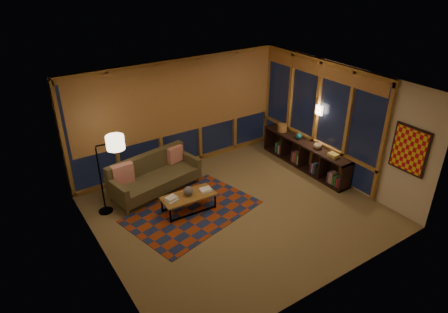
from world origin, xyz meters
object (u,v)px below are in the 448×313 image
sofa (155,176)px  coffee_table (189,203)px  bookshelf (305,155)px  floor_lamp (100,177)px

sofa → coffee_table: 1.10m
sofa → bookshelf: sofa is taller
coffee_table → floor_lamp: (-1.47, 0.93, 0.64)m
coffee_table → floor_lamp: size_ratio=0.67×
floor_lamp → sofa: bearing=12.0°
bookshelf → sofa: bearing=164.7°
floor_lamp → bookshelf: size_ratio=0.61×
coffee_table → bookshelf: (3.32, 0.06, 0.15)m
sofa → floor_lamp: (-1.22, -0.12, 0.42)m
sofa → coffee_table: (0.26, -1.05, -0.22)m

